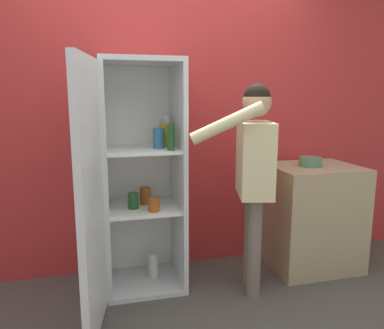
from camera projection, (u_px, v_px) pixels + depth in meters
ground_plane at (195, 326)px, 2.45m from camera, size 12.00×12.00×0.00m
wall_back at (166, 121)px, 3.15m from camera, size 7.00×0.06×2.55m
refrigerator at (132, 180)px, 2.75m from camera, size 0.75×1.14×1.75m
person at (254, 164)px, 2.73m from camera, size 0.69×0.53×1.57m
counter at (311, 216)px, 3.26m from camera, size 0.74×0.62×0.90m
bowl at (310, 162)px, 3.15m from camera, size 0.19×0.19×0.08m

